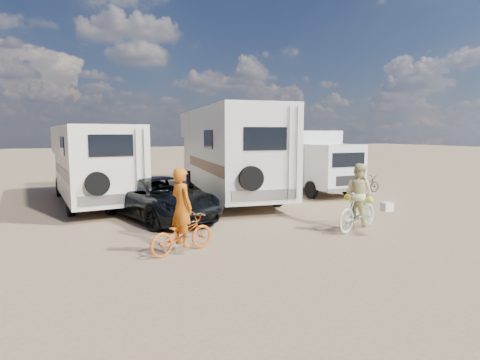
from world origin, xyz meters
name	(u,v)px	position (x,y,z in m)	size (l,w,h in m)	color
ground	(307,231)	(0.00, 0.00, 0.00)	(140.00, 140.00, 0.00)	#947758
rv_main	(227,153)	(0.25, 6.63, 1.88)	(2.63, 9.56, 3.77)	white
rv_left	(93,165)	(-5.22, 7.35, 1.52)	(2.42, 7.95, 3.03)	beige
box_truck	(308,161)	(4.24, 6.42, 1.43)	(2.13, 5.80, 2.86)	silver
dark_suv	(161,198)	(-3.43, 3.28, 0.67)	(2.21, 4.80, 1.33)	black
bike_man	(182,234)	(-3.77, -0.56, 0.44)	(0.58, 1.67, 0.88)	#CC5210
bike_woman	(358,211)	(1.36, -0.52, 0.56)	(0.53, 1.86, 1.12)	beige
rider_man	(182,214)	(-3.77, -0.56, 0.90)	(0.66, 0.43, 1.80)	#C15D11
rider_woman	(358,200)	(1.36, -0.52, 0.87)	(0.85, 0.66, 1.74)	beige
bike_parked	(366,184)	(6.46, 4.94, 0.40)	(0.54, 1.53, 0.81)	#272A27
cooler	(207,204)	(-1.58, 4.11, 0.22)	(0.56, 0.41, 0.45)	#275185
crate	(291,195)	(2.34, 4.73, 0.20)	(0.50, 0.50, 0.40)	#83674B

